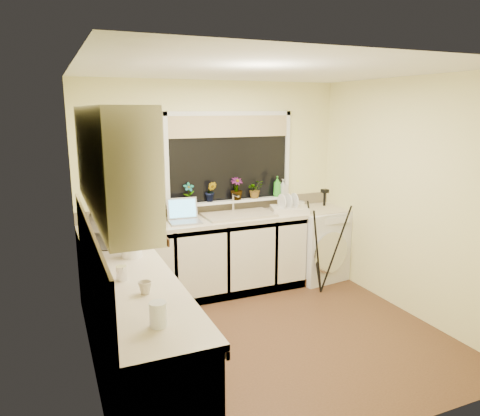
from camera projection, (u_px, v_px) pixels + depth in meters
The scene contains 34 objects.
floor at pixel (269, 336), 4.34m from camera, with size 3.20×3.20×0.00m, color brown.
ceiling at pixel (273, 70), 3.82m from camera, with size 3.20×3.20×0.00m, color white.
wall_back at pixel (214, 186), 5.43m from camera, with size 3.20×3.20×0.00m, color #F5F0A3.
wall_front at pixel (383, 262), 2.73m from camera, with size 3.20×3.20×0.00m, color #F5F0A3.
wall_left at pixel (84, 230), 3.47m from camera, with size 3.00×3.00×0.00m, color #F5F0A3.
wall_right at pixel (408, 198), 4.70m from camera, with size 3.00×3.00×0.00m, color #F5F0A3.
base_cabinet_back at pixel (197, 260), 5.20m from camera, with size 2.55×0.60×0.86m, color silver.
base_cabinet_left at pixel (136, 335), 3.48m from camera, with size 0.54×2.40×0.86m, color silver.
worktop_back at pixel (223, 219), 5.23m from camera, with size 3.20×0.60×0.04m, color beige.
worktop_left at pixel (133, 280), 3.39m from camera, with size 0.60×2.40×0.04m, color beige.
upper_cabinet at pixel (109, 160), 3.00m from camera, with size 0.28×1.90×0.70m, color silver.
splashback_left at pixel (91, 253), 3.22m from camera, with size 0.02×2.40×0.45m, color beige.
splashback_back at pixel (214, 207), 5.47m from camera, with size 3.20×0.02×0.14m, color beige.
window_glass at pixel (230, 158), 5.42m from camera, with size 1.50×0.02×1.00m, color black.
window_blind at pixel (230, 126), 5.32m from camera, with size 1.50×0.02×0.25m, color tan.
windowsill at pixel (231, 201), 5.48m from camera, with size 1.60×0.14×0.03m, color white.
sink at pixel (239, 215), 5.30m from camera, with size 0.82×0.46×0.03m, color tan.
faucet at pixel (233, 203), 5.44m from camera, with size 0.03×0.03×0.24m, color silver.
washing_machine at pixel (316, 244), 5.77m from camera, with size 0.62×0.60×0.88m, color silver.
laptop at pixel (184, 216), 5.03m from camera, with size 0.37×0.34×0.25m.
kettle at pixel (131, 244), 3.82m from camera, with size 0.17×0.17×0.22m, color white.
dish_rack at pixel (289, 209), 5.50m from camera, with size 0.43×0.32×0.06m, color beige.
tripod at pixel (323, 242), 5.24m from camera, with size 0.62×0.62×1.24m, color black, non-canonical shape.
glass_jug at pixel (158, 314), 2.60m from camera, with size 0.10×0.10×0.15m, color white.
steel_jar at pixel (121, 273), 3.31m from camera, with size 0.08×0.08×0.11m, color silver.
microwave at pixel (117, 225), 4.26m from camera, with size 0.59×0.40×0.33m, color white.
plant_a at pixel (189, 193), 5.23m from camera, with size 0.13×0.09×0.25m, color #999999.
plant_b at pixel (211, 192), 5.35m from camera, with size 0.13×0.11×0.24m, color #999999.
plant_c at pixel (236, 189), 5.47m from camera, with size 0.15×0.15×0.27m, color #999999.
plant_d at pixel (255, 189), 5.57m from camera, with size 0.20×0.17×0.22m, color #999999.
soap_bottle_green at pixel (277, 186), 5.67m from camera, with size 0.10×0.10×0.26m, color green.
soap_bottle_clear at pixel (283, 187), 5.71m from camera, with size 0.10×0.10×0.21m, color #999999.
cup_back at pixel (300, 205), 5.71m from camera, with size 0.11×0.11×0.09m, color beige.
cup_left at pixel (145, 288), 3.07m from camera, with size 0.09×0.09×0.09m, color #C1B59F.
Camera 1 is at (-1.82, -3.55, 2.13)m, focal length 33.90 mm.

